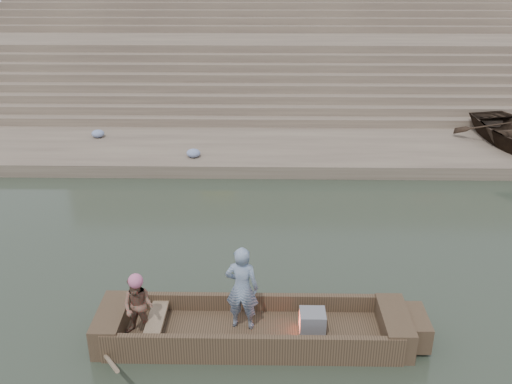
{
  "coord_description": "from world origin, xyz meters",
  "views": [
    {
      "loc": [
        -2.9,
        -9.86,
        6.63
      ],
      "look_at": [
        -3.1,
        1.88,
        1.4
      ],
      "focal_mm": 39.27,
      "sensor_mm": 36.0,
      "label": 1
    }
  ],
  "objects_px": {
    "standing_man": "(242,288)",
    "television": "(312,321)",
    "rowing_man": "(138,307)",
    "main_rowboat": "(253,335)"
  },
  "relations": [
    {
      "from": "rowing_man",
      "to": "standing_man",
      "type": "bearing_deg",
      "value": 22.14
    },
    {
      "from": "main_rowboat",
      "to": "rowing_man",
      "type": "relative_size",
      "value": 4.22
    },
    {
      "from": "main_rowboat",
      "to": "rowing_man",
      "type": "bearing_deg",
      "value": -175.47
    },
    {
      "from": "rowing_man",
      "to": "main_rowboat",
      "type": "bearing_deg",
      "value": 18.03
    },
    {
      "from": "main_rowboat",
      "to": "television",
      "type": "xyz_separation_m",
      "value": [
        1.06,
        0.0,
        0.31
      ]
    },
    {
      "from": "standing_man",
      "to": "television",
      "type": "height_order",
      "value": "standing_man"
    },
    {
      "from": "standing_man",
      "to": "rowing_man",
      "type": "height_order",
      "value": "standing_man"
    },
    {
      "from": "main_rowboat",
      "to": "television",
      "type": "bearing_deg",
      "value": 0.0
    },
    {
      "from": "main_rowboat",
      "to": "standing_man",
      "type": "height_order",
      "value": "standing_man"
    },
    {
      "from": "standing_man",
      "to": "television",
      "type": "relative_size",
      "value": 3.56
    }
  ]
}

